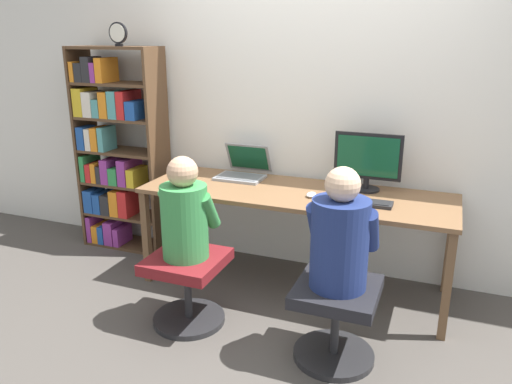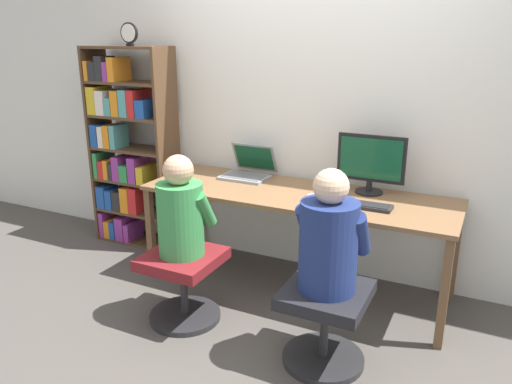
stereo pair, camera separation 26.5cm
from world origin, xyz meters
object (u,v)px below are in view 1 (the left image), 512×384
Objects in this scene: desktop_monitor at (368,161)px; keyboard at (356,201)px; desk_clock at (118,33)px; laptop at (243,171)px; person_at_laptop at (185,214)px; office_chair_left at (336,314)px; office_chair_right at (187,282)px; person_at_monitor at (340,236)px; bookshelf at (114,154)px.

desktop_monitor reaches higher than keyboard.
laptop is at bearing 6.15° from desk_clock.
laptop is at bearing 161.83° from keyboard.
person_at_laptop is (-0.93, -0.60, -0.01)m from keyboard.
person_at_laptop is (-0.96, 0.04, 0.46)m from office_chair_left.
desktop_monitor reaches higher than office_chair_right.
office_chair_left is at bearing -90.00° from person_at_monitor.
bookshelf is (-2.09, -0.04, -0.12)m from desktop_monitor.
person_at_laptop is at bearing -39.70° from desk_clock.
person_at_monitor is at bearing -1.99° from person_at_laptop.
keyboard is at bearing -6.04° from desk_clock.
person_at_monitor is 3.83× the size of desk_clock.
laptop is 0.21× the size of bookshelf.
office_chair_left and office_chair_right have the same top height.
bookshelf is (-2.11, 0.90, 0.07)m from person_at_monitor.
keyboard reaches higher than office_chair_left.
person_at_monitor is at bearing -88.55° from desktop_monitor.
desktop_monitor is 0.96m from person_at_monitor.
person_at_laptop is 1.63m from desk_clock.
person_at_monitor is 0.40× the size of bookshelf.
laptop is 1.04m from office_chair_right.
keyboard is at bearing 33.29° from office_chair_right.
desktop_monitor is at bearing 1.06° from bookshelf.
keyboard is 0.99× the size of office_chair_left.
desk_clock is (-1.92, 0.84, 1.50)m from office_chair_left.
laptop is at bearing 90.10° from office_chair_right.
person_at_monitor is at bearing -23.18° from bookshelf.
bookshelf reaches higher than laptop.
keyboard is 2.60× the size of desk_clock.
desk_clock reaches higher than bookshelf.
office_chair_left is at bearing -2.03° from office_chair_right.
person_at_monitor is 2.34m from desk_clock.
laptop is 1.34m from person_at_monitor.
desktop_monitor reaches higher than person_at_monitor.
desktop_monitor is at bearing 91.45° from office_chair_left.
person_at_laptop is at bearing 178.01° from person_at_monitor.
office_chair_right is (-0.96, 0.03, 0.00)m from office_chair_left.
desktop_monitor is 1.15m from office_chair_left.
desktop_monitor is 1.32m from person_at_laptop.
desk_clock is at bearing 156.37° from office_chair_left.
desk_clock is (0.19, -0.07, 0.96)m from bookshelf.
bookshelf reaches higher than desktop_monitor.
laptop is 0.52× the size of person_at_monitor.
office_chair_right is 0.46m from person_at_laptop.
laptop reaches higher than keyboard.
person_at_monitor is at bearing -44.47° from laptop.
person_at_laptop is at bearing -146.90° from keyboard.
person_at_laptop reaches higher than office_chair_left.
bookshelf is at bearing -178.22° from laptop.
laptop is at bearing -179.83° from desktop_monitor.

